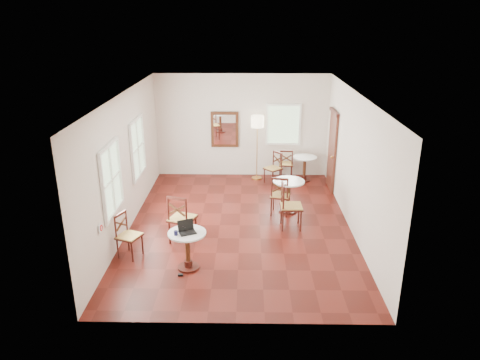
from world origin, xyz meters
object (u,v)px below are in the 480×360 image
(chair_back_a, at_px, (286,164))
(cafe_table_mid, at_px, (288,193))
(chair_mid_a, at_px, (280,195))
(chair_mid_b, at_px, (290,206))
(navy_mug, at_px, (176,233))
(chair_near_a, at_px, (182,218))
(cafe_table_back, at_px, (305,166))
(power_adapter, at_px, (181,275))
(floor_lamp, at_px, (257,126))
(chair_near_b, at_px, (128,235))
(laptop, at_px, (187,229))
(mouse, at_px, (187,230))
(cafe_table_near, at_px, (188,246))
(water_glass, at_px, (184,228))
(chair_back_b, at_px, (274,168))

(chair_back_a, bearing_deg, cafe_table_mid, 90.36)
(chair_mid_a, bearing_deg, chair_mid_b, 114.72)
(navy_mug, bearing_deg, chair_near_a, 93.40)
(chair_mid_a, bearing_deg, cafe_table_back, -98.36)
(cafe_table_mid, xyz_separation_m, cafe_table_back, (0.65, 2.22, -0.05))
(cafe_table_back, bearing_deg, navy_mug, -120.55)
(chair_mid_a, xyz_separation_m, chair_back_a, (0.34, 2.54, -0.04))
(chair_near_a, height_order, power_adapter, chair_near_a)
(floor_lamp, bearing_deg, chair_near_b, -119.86)
(laptop, bearing_deg, power_adapter, -134.68)
(chair_back_a, distance_m, floor_lamp, 1.42)
(mouse, distance_m, navy_mug, 0.24)
(chair_near_b, height_order, laptop, laptop)
(cafe_table_near, xyz_separation_m, power_adapter, (-0.11, -0.28, -0.45))
(chair_near_a, distance_m, chair_near_b, 1.16)
(cafe_table_near, xyz_separation_m, floor_lamp, (1.39, 5.02, 1.12))
(chair_mid_b, bearing_deg, cafe_table_near, 129.66)
(chair_near_a, xyz_separation_m, mouse, (0.25, -1.02, 0.23))
(chair_back_a, xyz_separation_m, power_adapter, (-2.36, -5.34, -0.43))
(chair_mid_b, xyz_separation_m, floor_lamp, (-0.68, 3.23, 1.06))
(cafe_table_near, relative_size, cafe_table_mid, 0.94)
(cafe_table_near, height_order, power_adapter, cafe_table_near)
(laptop, distance_m, navy_mug, 0.22)
(floor_lamp, height_order, power_adapter, floor_lamp)
(water_glass, bearing_deg, chair_back_a, 65.33)
(cafe_table_back, xyz_separation_m, laptop, (-2.77, -4.87, 0.37))
(cafe_table_near, distance_m, chair_back_b, 5.03)
(cafe_table_back, bearing_deg, water_glass, -120.30)
(chair_back_b, distance_m, water_glass, 5.00)
(chair_near_b, bearing_deg, chair_near_a, -35.47)
(cafe_table_mid, distance_m, chair_mid_b, 0.88)
(chair_back_a, height_order, power_adapter, chair_back_a)
(cafe_table_near, xyz_separation_m, chair_mid_b, (2.07, 1.79, 0.06))
(chair_mid_a, xyz_separation_m, power_adapter, (-2.02, -2.80, -0.47))
(navy_mug, bearing_deg, laptop, 35.66)
(cafe_table_back, height_order, floor_lamp, floor_lamp)
(cafe_table_near, height_order, cafe_table_mid, cafe_table_mid)
(cafe_table_back, height_order, chair_near_a, chair_near_a)
(chair_back_b, relative_size, laptop, 2.39)
(chair_back_b, xyz_separation_m, power_adapter, (-1.97, -4.95, -0.43))
(water_glass, bearing_deg, chair_mid_b, 39.07)
(power_adapter, bearing_deg, chair_mid_b, 43.39)
(chair_near_a, xyz_separation_m, floor_lamp, (1.64, 3.96, 1.04))
(cafe_table_mid, bearing_deg, navy_mug, -129.56)
(water_glass, bearing_deg, laptop, -43.84)
(mouse, xyz_separation_m, power_adapter, (-0.11, -0.32, -0.76))
(chair_mid_a, relative_size, chair_mid_b, 0.93)
(chair_near_a, bearing_deg, power_adapter, 115.67)
(water_glass, bearing_deg, cafe_table_near, -50.48)
(cafe_table_mid, height_order, chair_mid_a, chair_mid_a)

